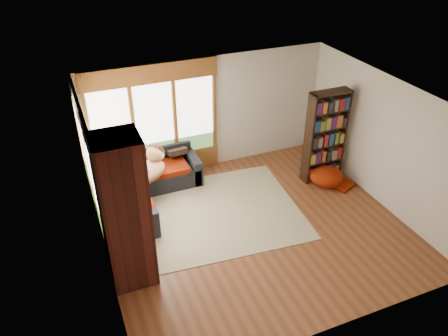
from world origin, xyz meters
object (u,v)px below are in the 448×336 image
object	(u,v)px
brick_chimney	(125,213)
pouf	(326,176)
dog_brindle	(138,194)
bookshelf	(325,137)
area_rug	(209,214)
sectional_sofa	(133,190)
dog_tan	(149,165)

from	to	relation	value
brick_chimney	pouf	size ratio (longest dim) A/B	3.60
dog_brindle	bookshelf	bearing A→B (deg)	-84.83
area_rug	dog_brindle	distance (m)	1.52
sectional_sofa	bookshelf	bearing A→B (deg)	-12.65
bookshelf	dog_brindle	distance (m)	4.14
area_rug	pouf	world-z (taller)	pouf
brick_chimney	pouf	world-z (taller)	brick_chimney
sectional_sofa	dog_tan	world-z (taller)	dog_tan
pouf	sectional_sofa	bearing A→B (deg)	167.12
brick_chimney	pouf	distance (m)	4.77
dog_brindle	pouf	bearing A→B (deg)	-88.67
pouf	dog_tan	bearing A→B (deg)	165.55
dog_brindle	sectional_sofa	bearing A→B (deg)	1.08
area_rug	dog_tan	size ratio (longest dim) A/B	3.25
brick_chimney	dog_tan	bearing A→B (deg)	67.97
area_rug	sectional_sofa	bearing A→B (deg)	143.16
pouf	dog_brindle	xyz separation A→B (m)	(-4.09, 0.13, 0.52)
area_rug	bookshelf	xyz separation A→B (m)	(2.80, 0.32, 1.02)
brick_chimney	bookshelf	size ratio (longest dim) A/B	1.26
bookshelf	pouf	xyz separation A→B (m)	(-0.04, -0.28, -0.82)
sectional_sofa	bookshelf	world-z (taller)	bookshelf
brick_chimney	area_rug	bearing A→B (deg)	31.80
sectional_sofa	dog_brindle	xyz separation A→B (m)	(-0.03, -0.80, 0.42)
bookshelf	sectional_sofa	bearing A→B (deg)	170.95
dog_tan	pouf	bearing A→B (deg)	-55.05
sectional_sofa	pouf	bearing A→B (deg)	-16.48
area_rug	dog_brindle	size ratio (longest dim) A/B	4.96
area_rug	dog_brindle	world-z (taller)	dog_brindle
pouf	brick_chimney	bearing A→B (deg)	-166.03
bookshelf	dog_tan	size ratio (longest dim) A/B	1.88
brick_chimney	area_rug	world-z (taller)	brick_chimney
brick_chimney	dog_brindle	xyz separation A→B (m)	(0.42, 1.25, -0.57)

